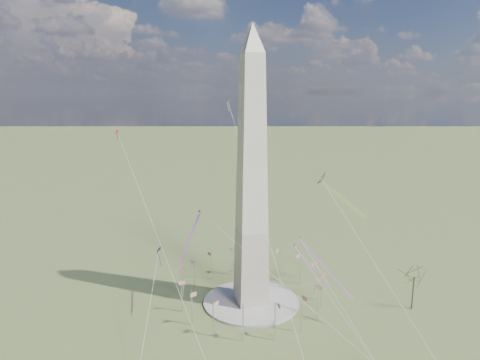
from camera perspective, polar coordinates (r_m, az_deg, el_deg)
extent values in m
plane|color=#4C5229|center=(168.01, 1.48, -16.02)|extent=(2000.00, 2000.00, 0.00)
cylinder|color=#ADA69E|center=(167.83, 1.48, -15.90)|extent=(36.00, 36.00, 0.80)
pyramid|color=beige|center=(149.95, 1.68, 18.46)|extent=(9.90, 9.90, 10.00)
cylinder|color=silver|center=(173.79, 9.94, -12.84)|extent=(0.36, 0.36, 13.00)
cube|color=red|center=(172.76, 9.81, -11.07)|extent=(2.40, 0.08, 1.50)
cylinder|color=silver|center=(181.28, 7.99, -11.71)|extent=(0.36, 0.36, 13.00)
cube|color=red|center=(180.09, 7.74, -10.04)|extent=(2.25, 0.99, 1.50)
cylinder|color=silver|center=(186.47, 5.33, -10.96)|extent=(0.36, 0.36, 13.00)
cube|color=red|center=(185.00, 4.99, -9.38)|extent=(1.75, 1.75, 1.50)
cylinder|color=silver|center=(188.79, 2.28, -10.63)|extent=(0.36, 0.36, 13.00)
cube|color=red|center=(186.95, 1.89, -9.11)|extent=(0.99, 2.25, 1.50)
cylinder|color=silver|center=(187.98, -0.85, -10.72)|extent=(0.36, 0.36, 13.00)
cube|color=red|center=(185.73, -1.25, -9.25)|extent=(0.08, 2.40, 1.50)
cylinder|color=silver|center=(184.13, -3.75, -11.24)|extent=(0.36, 0.36, 13.00)
cube|color=red|center=(181.47, -4.12, -9.79)|extent=(0.99, 2.25, 1.50)
cylinder|color=silver|center=(177.66, -6.10, -12.16)|extent=(0.36, 0.36, 13.00)
cube|color=red|center=(174.63, -6.39, -10.71)|extent=(1.75, 1.75, 1.50)
cylinder|color=silver|center=(169.33, -7.55, -13.44)|extent=(0.36, 0.36, 13.00)
cube|color=red|center=(166.01, -7.71, -11.97)|extent=(2.25, 0.99, 1.50)
cylinder|color=silver|center=(160.21, -7.76, -14.98)|extent=(0.36, 0.36, 13.00)
cube|color=red|center=(156.75, -7.74, -13.45)|extent=(2.40, 0.08, 1.50)
cylinder|color=silver|center=(151.68, -6.45, -16.56)|extent=(0.36, 0.36, 13.00)
cube|color=red|center=(148.26, -6.23, -14.94)|extent=(2.25, 0.99, 1.50)
cylinder|color=silver|center=(145.25, -3.59, -17.86)|extent=(0.36, 0.36, 13.00)
cube|color=red|center=(142.09, -3.16, -16.14)|extent=(1.75, 1.75, 1.50)
cylinder|color=silver|center=(142.23, 0.41, -18.53)|extent=(0.36, 0.36, 13.00)
cube|color=red|center=(139.51, 0.97, -16.68)|extent=(0.99, 2.25, 1.50)
cylinder|color=silver|center=(143.29, 4.68, -18.32)|extent=(0.36, 0.36, 13.00)
cube|color=red|center=(141.14, 5.23, -16.37)|extent=(0.08, 2.40, 1.50)
cylinder|color=silver|center=(148.20, 8.19, -17.32)|extent=(0.36, 0.36, 13.00)
cube|color=red|center=(146.57, 8.62, -15.34)|extent=(0.99, 2.25, 1.50)
cylinder|color=silver|center=(155.90, 10.29, -15.85)|extent=(0.36, 0.36, 13.00)
cube|color=red|center=(154.66, 10.53, -13.91)|extent=(1.75, 1.75, 1.50)
cylinder|color=silver|center=(164.92, 10.81, -14.27)|extent=(0.36, 0.36, 13.00)
cube|color=red|center=(163.88, 10.85, -12.40)|extent=(2.25, 0.99, 1.50)
cylinder|color=#453C2A|center=(172.68, 22.04, -13.80)|extent=(0.50, 0.50, 12.59)
cube|color=orange|center=(178.68, 13.80, -2.49)|extent=(12.92, 13.00, 12.54)
cube|color=orange|center=(176.55, 13.59, -2.65)|extent=(12.92, 13.00, 12.54)
cube|color=navy|center=(159.44, -10.74, -9.06)|extent=(1.80, 2.72, 2.12)
cube|color=red|center=(160.70, -10.70, -10.23)|extent=(1.72, 2.38, 7.32)
cube|color=red|center=(155.05, 11.37, -11.49)|extent=(10.93, 20.60, 14.29)
cube|color=red|center=(152.34, -6.76, -7.82)|extent=(10.74, 17.27, 12.41)
cube|color=red|center=(171.42, 9.61, -11.36)|extent=(8.61, 15.97, 11.06)
cube|color=#F71D37|center=(177.62, -16.10, 6.25)|extent=(1.43, 1.27, 1.41)
cube|color=#F71D37|center=(177.76, -16.07, 5.76)|extent=(0.28, 1.22, 3.21)
cube|color=white|center=(197.58, -1.59, 10.37)|extent=(1.73, 2.46, 1.86)
cube|color=white|center=(197.64, -1.59, 9.78)|extent=(1.30, 1.31, 4.27)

